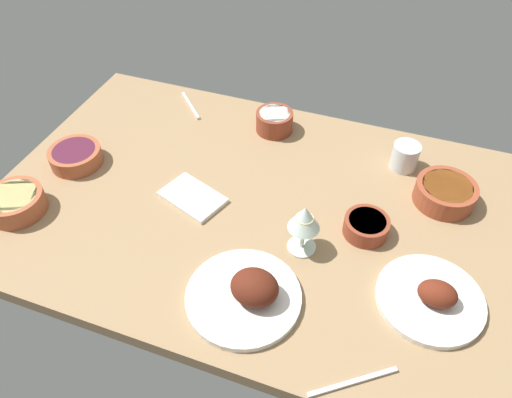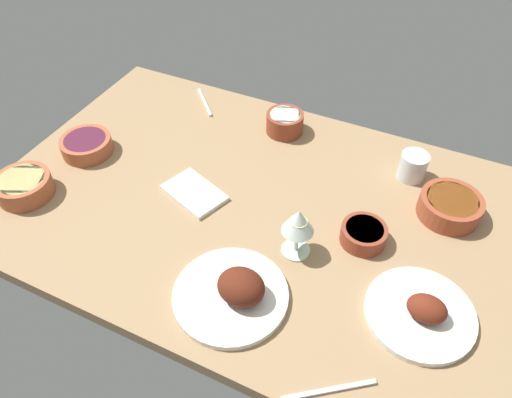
% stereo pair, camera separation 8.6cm
% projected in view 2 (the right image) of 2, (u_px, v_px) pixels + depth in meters
% --- Properties ---
extents(dining_table, '(1.40, 0.90, 0.04)m').
position_uv_depth(dining_table, '(256.00, 209.00, 1.28)').
color(dining_table, '#937551').
rests_on(dining_table, ground).
extents(plate_center_main, '(0.26, 0.26, 0.09)m').
position_uv_depth(plate_center_main, '(235.00, 292.00, 1.04)').
color(plate_center_main, silver).
rests_on(plate_center_main, dining_table).
extents(plate_near_viewer, '(0.24, 0.24, 0.07)m').
position_uv_depth(plate_near_viewer, '(421.00, 312.00, 1.02)').
color(plate_near_viewer, silver).
rests_on(plate_near_viewer, dining_table).
extents(bowl_cream, '(0.11, 0.11, 0.06)m').
position_uv_depth(bowl_cream, '(285.00, 122.00, 1.46)').
color(bowl_cream, brown).
rests_on(bowl_cream, dining_table).
extents(bowl_soup, '(0.16, 0.16, 0.06)m').
position_uv_depth(bowl_soup, '(450.00, 206.00, 1.22)').
color(bowl_soup, brown).
rests_on(bowl_soup, dining_table).
extents(bowl_onions, '(0.15, 0.15, 0.05)m').
position_uv_depth(bowl_onions, '(86.00, 145.00, 1.40)').
color(bowl_onions, '#A35133').
rests_on(bowl_onions, dining_table).
extents(bowl_potatoes, '(0.15, 0.15, 0.06)m').
position_uv_depth(bowl_potatoes, '(24.00, 186.00, 1.27)').
color(bowl_potatoes, '#A35133').
rests_on(bowl_potatoes, dining_table).
extents(bowl_pasta, '(0.11, 0.11, 0.05)m').
position_uv_depth(bowl_pasta, '(364.00, 233.00, 1.16)').
color(bowl_pasta, brown).
rests_on(bowl_pasta, dining_table).
extents(wine_glass, '(0.08, 0.08, 0.14)m').
position_uv_depth(wine_glass, '(298.00, 223.00, 1.08)').
color(wine_glass, silver).
rests_on(wine_glass, dining_table).
extents(water_tumbler, '(0.08, 0.08, 0.08)m').
position_uv_depth(water_tumbler, '(413.00, 166.00, 1.31)').
color(water_tumbler, silver).
rests_on(water_tumbler, dining_table).
extents(folded_napkin, '(0.19, 0.16, 0.01)m').
position_uv_depth(folded_napkin, '(194.00, 193.00, 1.29)').
color(folded_napkin, white).
rests_on(folded_napkin, dining_table).
extents(fork_loose, '(0.16, 0.12, 0.01)m').
position_uv_depth(fork_loose, '(329.00, 390.00, 0.91)').
color(fork_loose, silver).
rests_on(fork_loose, dining_table).
extents(spoon_loose, '(0.12, 0.12, 0.01)m').
position_uv_depth(spoon_loose, '(205.00, 102.00, 1.59)').
color(spoon_loose, silver).
rests_on(spoon_loose, dining_table).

